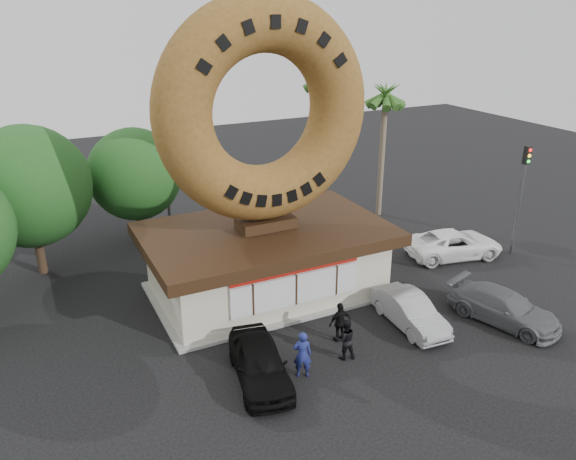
{
  "coord_description": "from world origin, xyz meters",
  "views": [
    {
      "loc": [
        -9.74,
        -15.97,
        12.89
      ],
      "look_at": [
        0.15,
        4.0,
        3.89
      ],
      "focal_mm": 35.0,
      "sensor_mm": 36.0,
      "label": 1
    }
  ],
  "objects_px": {
    "giant_donut": "(264,111)",
    "person_right": "(340,322)",
    "car_black": "(260,362)",
    "car_white": "(454,244)",
    "car_grey": "(504,307)",
    "street_lamp": "(167,158)",
    "donut_shop": "(267,258)",
    "person_left": "(302,354)",
    "person_center": "(345,339)",
    "traffic_signal": "(522,187)",
    "car_silver": "(410,311)"
  },
  "relations": [
    {
      "from": "car_black",
      "to": "car_silver",
      "type": "bearing_deg",
      "value": 15.85
    },
    {
      "from": "street_lamp",
      "to": "car_white",
      "type": "xyz_separation_m",
      "value": [
        12.68,
        -10.83,
        -3.75
      ]
    },
    {
      "from": "donut_shop",
      "to": "person_right",
      "type": "xyz_separation_m",
      "value": [
        0.92,
        -5.2,
        -0.9
      ]
    },
    {
      "from": "traffic_signal",
      "to": "person_right",
      "type": "distance_m",
      "value": 13.79
    },
    {
      "from": "person_center",
      "to": "car_silver",
      "type": "height_order",
      "value": "person_center"
    },
    {
      "from": "giant_donut",
      "to": "car_white",
      "type": "bearing_deg",
      "value": -4.4
    },
    {
      "from": "car_white",
      "to": "car_grey",
      "type": "bearing_deg",
      "value": 168.33
    },
    {
      "from": "car_black",
      "to": "car_grey",
      "type": "distance_m",
      "value": 11.17
    },
    {
      "from": "person_right",
      "to": "street_lamp",
      "type": "bearing_deg",
      "value": -82.1
    },
    {
      "from": "donut_shop",
      "to": "giant_donut",
      "type": "xyz_separation_m",
      "value": [
        0.0,
        0.02,
        6.88
      ]
    },
    {
      "from": "person_left",
      "to": "car_black",
      "type": "xyz_separation_m",
      "value": [
        -1.51,
        0.46,
        -0.18
      ]
    },
    {
      "from": "street_lamp",
      "to": "car_black",
      "type": "xyz_separation_m",
      "value": [
        -1.21,
        -16.17,
        -3.72
      ]
    },
    {
      "from": "person_right",
      "to": "donut_shop",
      "type": "bearing_deg",
      "value": -82.36
    },
    {
      "from": "donut_shop",
      "to": "person_left",
      "type": "relative_size",
      "value": 5.94
    },
    {
      "from": "car_black",
      "to": "street_lamp",
      "type": "bearing_deg",
      "value": 96.45
    },
    {
      "from": "person_right",
      "to": "car_grey",
      "type": "relative_size",
      "value": 0.36
    },
    {
      "from": "giant_donut",
      "to": "car_grey",
      "type": "bearing_deg",
      "value": -41.29
    },
    {
      "from": "donut_shop",
      "to": "person_left",
      "type": "xyz_separation_m",
      "value": [
        -1.55,
        -6.62,
        -0.82
      ]
    },
    {
      "from": "car_silver",
      "to": "car_grey",
      "type": "bearing_deg",
      "value": -19.07
    },
    {
      "from": "car_white",
      "to": "traffic_signal",
      "type": "bearing_deg",
      "value": -98.17
    },
    {
      "from": "giant_donut",
      "to": "traffic_signal",
      "type": "distance_m",
      "value": 14.93
    },
    {
      "from": "giant_donut",
      "to": "person_right",
      "type": "height_order",
      "value": "giant_donut"
    },
    {
      "from": "donut_shop",
      "to": "giant_donut",
      "type": "relative_size",
      "value": 1.16
    },
    {
      "from": "street_lamp",
      "to": "traffic_signal",
      "type": "relative_size",
      "value": 1.32
    },
    {
      "from": "person_right",
      "to": "car_black",
      "type": "distance_m",
      "value": 4.1
    },
    {
      "from": "giant_donut",
      "to": "car_black",
      "type": "height_order",
      "value": "giant_donut"
    },
    {
      "from": "donut_shop",
      "to": "car_black",
      "type": "relative_size",
      "value": 2.5
    },
    {
      "from": "street_lamp",
      "to": "car_grey",
      "type": "bearing_deg",
      "value": -59.85
    },
    {
      "from": "car_grey",
      "to": "car_white",
      "type": "distance_m",
      "value": 6.83
    },
    {
      "from": "street_lamp",
      "to": "person_right",
      "type": "bearing_deg",
      "value": -79.64
    },
    {
      "from": "car_grey",
      "to": "donut_shop",
      "type": "bearing_deg",
      "value": 121.19
    },
    {
      "from": "car_black",
      "to": "car_grey",
      "type": "relative_size",
      "value": 0.92
    },
    {
      "from": "donut_shop",
      "to": "street_lamp",
      "type": "bearing_deg",
      "value": 100.5
    },
    {
      "from": "person_center",
      "to": "giant_donut",
      "type": "bearing_deg",
      "value": -71.2
    },
    {
      "from": "giant_donut",
      "to": "car_grey",
      "type": "relative_size",
      "value": 2.0
    },
    {
      "from": "giant_donut",
      "to": "street_lamp",
      "type": "xyz_separation_m",
      "value": [
        -1.86,
        10.0,
        -4.16
      ]
    },
    {
      "from": "giant_donut",
      "to": "car_white",
      "type": "relative_size",
      "value": 1.83
    },
    {
      "from": "car_silver",
      "to": "donut_shop",
      "type": "bearing_deg",
      "value": 130.69
    },
    {
      "from": "person_center",
      "to": "car_grey",
      "type": "xyz_separation_m",
      "value": [
        7.6,
        -0.72,
        -0.15
      ]
    },
    {
      "from": "street_lamp",
      "to": "car_white",
      "type": "height_order",
      "value": "street_lamp"
    },
    {
      "from": "giant_donut",
      "to": "car_grey",
      "type": "distance_m",
      "value": 13.35
    },
    {
      "from": "person_left",
      "to": "giant_donut",
      "type": "bearing_deg",
      "value": -80.17
    },
    {
      "from": "donut_shop",
      "to": "car_black",
      "type": "bearing_deg",
      "value": -116.48
    },
    {
      "from": "donut_shop",
      "to": "giant_donut",
      "type": "distance_m",
      "value": 6.88
    },
    {
      "from": "car_black",
      "to": "car_white",
      "type": "xyz_separation_m",
      "value": [
        13.89,
        5.33,
        -0.03
      ]
    },
    {
      "from": "giant_donut",
      "to": "car_black",
      "type": "xyz_separation_m",
      "value": [
        -3.06,
        -6.17,
        -7.88
      ]
    },
    {
      "from": "traffic_signal",
      "to": "person_right",
      "type": "relative_size",
      "value": 3.5
    },
    {
      "from": "traffic_signal",
      "to": "car_white",
      "type": "bearing_deg",
      "value": 159.69
    },
    {
      "from": "donut_shop",
      "to": "car_black",
      "type": "xyz_separation_m",
      "value": [
        -3.06,
        -6.15,
        -1.0
      ]
    },
    {
      "from": "car_black",
      "to": "car_silver",
      "type": "xyz_separation_m",
      "value": [
        7.29,
        0.65,
        -0.07
      ]
    }
  ]
}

